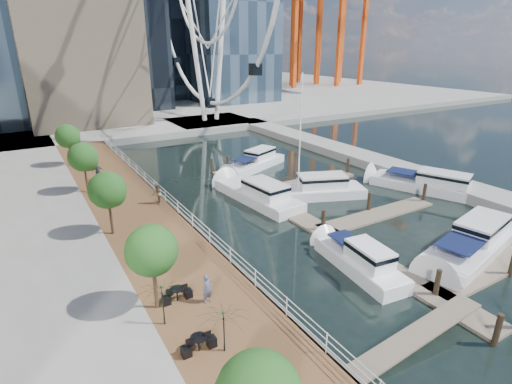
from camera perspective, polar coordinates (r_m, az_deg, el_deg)
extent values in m
plane|color=black|center=(24.90, 16.20, -13.99)|extent=(520.00, 520.00, 0.00)
cube|color=brown|center=(32.04, -15.84, -4.83)|extent=(6.00, 60.00, 1.00)
cube|color=#595954|center=(32.82, -10.81, -3.78)|extent=(0.25, 60.00, 1.00)
cube|color=gray|center=(117.20, -23.63, 12.23)|extent=(200.00, 114.00, 1.00)
cube|color=gray|center=(50.77, 15.52, 4.51)|extent=(4.00, 60.00, 1.00)
cube|color=gray|center=(73.09, -6.47, 9.80)|extent=(14.00, 12.00, 1.00)
cube|color=#6D6051|center=(33.00, 7.24, -4.19)|extent=(2.00, 32.00, 0.20)
cube|color=#6D6051|center=(30.58, 30.85, -9.23)|extent=(12.00, 2.00, 0.20)
cube|color=#6D6051|center=(35.53, 16.90, -3.11)|extent=(12.00, 2.00, 0.20)
cube|color=#6D6051|center=(42.30, 7.00, 1.42)|extent=(12.00, 2.00, 0.20)
cylinder|color=white|center=(70.88, -8.88, 20.36)|extent=(0.80, 0.80, 26.00)
cylinder|color=white|center=(72.96, -5.02, 20.50)|extent=(0.80, 0.80, 26.00)
cylinder|color=#3F2B1C|center=(21.31, -14.19, -13.05)|extent=(0.20, 0.20, 2.40)
sphere|color=#265B1E|center=(20.26, -14.70, -8.07)|extent=(2.60, 2.60, 2.60)
cylinder|color=#3F2B1C|center=(30.02, -20.01, -3.50)|extent=(0.20, 0.20, 2.40)
sphere|color=#265B1E|center=(29.28, -20.49, 0.26)|extent=(2.60, 2.60, 2.60)
cylinder|color=#3F2B1C|center=(39.35, -23.07, 1.66)|extent=(0.20, 0.20, 2.40)
sphere|color=#265B1E|center=(38.79, -23.50, 4.60)|extent=(2.60, 2.60, 2.60)
cylinder|color=#3F2B1C|center=(48.95, -24.95, 4.83)|extent=(0.20, 0.20, 2.40)
sphere|color=#265B1E|center=(48.50, -25.32, 7.21)|extent=(2.60, 2.60, 2.60)
imported|color=#4D5167|center=(21.42, -6.95, -13.56)|extent=(0.63, 0.45, 1.63)
imported|color=#83715A|center=(34.53, -13.94, -0.26)|extent=(0.85, 1.01, 1.82)
imported|color=#384046|center=(42.65, -21.67, 2.77)|extent=(1.06, 0.51, 1.76)
imported|color=#103D22|center=(18.32, -4.59, -19.23)|extent=(2.82, 2.85, 2.12)
imported|color=#0E3315|center=(20.14, -13.10, -15.43)|extent=(2.76, 2.80, 2.22)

